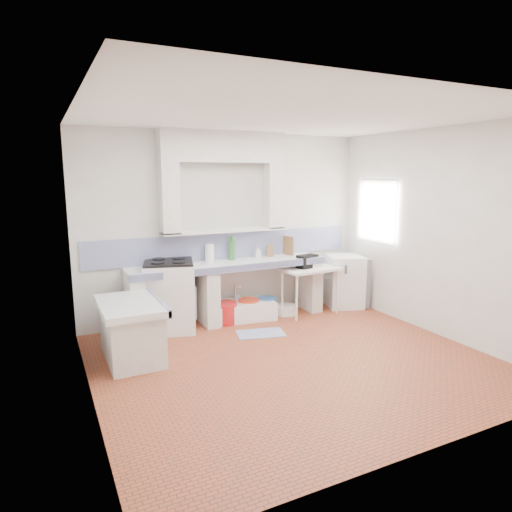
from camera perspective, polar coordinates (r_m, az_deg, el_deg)
name	(u,v)px	position (r m, az deg, el deg)	size (l,w,h in m)	color
floor	(293,360)	(5.48, 4.73, -13.12)	(4.50, 4.50, 0.00)	#A14729
ceiling	(297,116)	(5.07, 5.22, 17.36)	(4.50, 4.50, 0.00)	white
wall_back	(227,226)	(6.86, -3.69, 3.81)	(4.50, 4.50, 0.00)	white
wall_front	(435,281)	(3.56, 21.81, -3.03)	(4.50, 4.50, 0.00)	white
wall_left	(84,261)	(4.39, -21.12, -0.57)	(4.50, 4.50, 0.00)	white
wall_right	(438,233)	(6.53, 22.16, 2.74)	(4.50, 4.50, 0.00)	white
alcove_mass	(223,147)	(6.68, -4.20, 13.73)	(1.90, 0.25, 0.45)	white
window_frame	(387,211)	(7.47, 16.31, 5.49)	(0.35, 0.86, 1.06)	#332110
lace_valance	(381,187)	(7.36, 15.62, 8.42)	(0.01, 0.84, 0.24)	white
counter_slab	(229,265)	(6.63, -3.44, -1.13)	(3.00, 0.60, 0.08)	white
counter_lip	(237,268)	(6.38, -2.47, -1.58)	(3.00, 0.04, 0.10)	navy
counter_pier_left	(135,306)	(6.35, -15.19, -6.18)	(0.20, 0.55, 0.82)	white
counter_pier_mid	(208,297)	(6.62, -6.20, -5.22)	(0.20, 0.55, 0.82)	white
counter_pier_right	(308,284)	(7.37, 6.71, -3.60)	(0.20, 0.55, 0.82)	white
peninsula_top	(130,305)	(5.49, -15.75, -6.09)	(0.70, 1.10, 0.08)	white
peninsula_base	(132,334)	(5.60, -15.57, -9.53)	(0.60, 1.00, 0.62)	white
peninsula_lip	(158,302)	(5.56, -12.39, -5.75)	(0.04, 1.10, 0.10)	navy
backsplash	(228,246)	(6.89, -3.61, 1.32)	(4.27, 0.03, 0.40)	navy
stove	(170,297)	(6.44, -10.94, -5.12)	(0.68, 0.66, 0.97)	white
sink	(241,311)	(6.89, -1.97, -7.03)	(1.01, 0.54, 0.24)	white
side_table	(310,291)	(7.13, 6.90, -4.43)	(0.89, 0.49, 0.04)	white
fridge	(344,281)	(7.60, 11.16, -3.16)	(0.56, 0.56, 0.86)	white
bucket_red	(226,313)	(6.69, -3.87, -7.25)	(0.34, 0.34, 0.32)	red
bucket_orange	(249,309)	(6.90, -0.96, -6.74)	(0.32, 0.32, 0.30)	#F13B1A
bucket_blue	(267,306)	(7.05, 1.38, -6.45)	(0.30, 0.30, 0.28)	#3573C1
basin_white	(286,310)	(7.15, 3.81, -6.83)	(0.36, 0.36, 0.14)	white
water_bottle_a	(237,305)	(7.01, -2.39, -6.32)	(0.09, 0.09, 0.34)	silver
water_bottle_b	(239,306)	(7.02, -2.22, -6.38)	(0.08, 0.08, 0.32)	silver
black_bag	(307,261)	(7.04, 6.55, -0.67)	(0.32, 0.19, 0.20)	black
green_bottle_a	(231,251)	(6.77, -3.26, 0.67)	(0.06, 0.06, 0.29)	#2E682C
green_bottle_b	(232,248)	(6.77, -3.05, 1.00)	(0.08, 0.08, 0.36)	#2E682C
knife_block	(270,251)	(7.06, 1.75, 0.66)	(0.09, 0.07, 0.18)	brown
cutting_board	(288,246)	(7.22, 4.17, 1.34)	(0.02, 0.22, 0.30)	brown
paper_towel	(210,253)	(6.64, -5.95, 0.35)	(0.13, 0.13, 0.26)	white
soap_bottle	(258,252)	(6.97, 0.21, 0.55)	(0.08, 0.09, 0.19)	white
rug	(261,333)	(6.29, 0.59, -9.84)	(0.65, 0.37, 0.01)	#36457F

